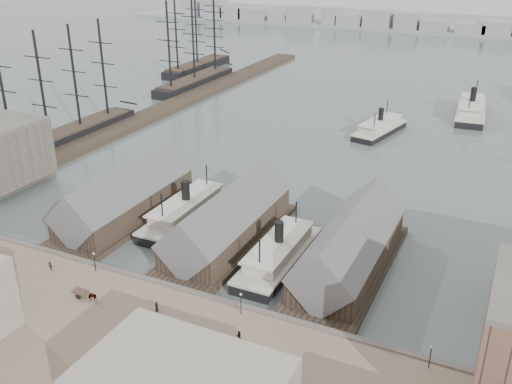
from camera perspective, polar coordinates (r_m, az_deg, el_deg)
The scene contains 24 objects.
ground at distance 107.59m, azimuth -7.00°, elevation -8.81°, with size 900.00×900.00×0.00m, color #4B5756.
quay at distance 94.06m, azimuth -13.69°, elevation -14.09°, with size 180.00×30.00×2.00m, color #7A6652.
seawall at distance 103.38m, azimuth -8.57°, elevation -9.65°, with size 180.00×1.20×2.30m, color #59544C.
west_wharf at distance 219.17m, azimuth -8.26°, elevation 8.62°, with size 10.00×220.00×1.60m, color #2D231C.
ferry_shed_west at distance 131.10m, azimuth -12.83°, elevation -0.65°, with size 14.00×42.00×12.60m.
ferry_shed_center at distance 117.85m, azimuth -2.76°, elevation -2.94°, with size 14.00×42.00×12.60m.
ferry_shed_east at distance 109.28m, azimuth 9.41°, elevation -5.57°, with size 14.00×42.00×12.60m.
lamp_post_near_w at distance 108.55m, azimuth -15.87°, elevation -6.40°, with size 0.44×0.44×3.92m.
lamp_post_near_e at distance 93.59m, azimuth -1.52°, elevation -10.70°, with size 0.44×0.44×3.92m.
lamp_post_far_e at distance 86.80m, azimuth 17.08°, elevation -15.11°, with size 0.44×0.44×3.92m.
far_shore at distance 416.36m, azimuth 18.80°, elevation 15.31°, with size 500.00×40.00×15.72m.
ferry_docked_west at distance 128.24m, azimuth -6.94°, elevation -1.88°, with size 8.57×28.58×10.21m.
ferry_docked_east at distance 110.95m, azimuth 2.28°, elevation -6.16°, with size 8.13×27.09×9.68m.
ferry_open_near at distance 189.78m, azimuth 12.27°, elevation 6.32°, with size 12.77×26.48×9.09m.
ferry_open_mid at distance 217.59m, azimuth 20.70°, elevation 7.71°, with size 12.05×32.29×11.29m.
sailing_ship_near at distance 187.23m, azimuth -18.48°, elevation 5.52°, with size 8.49×58.51×34.92m.
sailing_ship_mid at distance 249.67m, azimuth -6.14°, elevation 11.04°, with size 8.95×51.73×36.80m.
sailing_ship_far at distance 281.35m, azimuth -5.87°, elevation 12.51°, with size 8.77×48.73×36.06m.
horse_cart_center at distance 101.73m, azimuth -16.35°, elevation -9.93°, with size 4.93×1.59×1.68m.
horse_cart_right at distance 84.60m, azimuth -7.01°, elevation -16.92°, with size 4.80×2.67×1.56m.
pedestrian_2 at distance 112.36m, azimuth -19.88°, elevation -6.99°, with size 1.06×0.61×1.64m, color black.
pedestrian_4 at distance 96.56m, azimuth -9.91°, elevation -11.20°, with size 0.86×0.56×1.76m, color black.
pedestrian_5 at distance 86.70m, azimuth -8.01°, elevation -15.76°, with size 0.62×0.45×1.70m, color black.
pedestrian_6 at distance 89.21m, azimuth -1.73°, elevation -14.16°, with size 0.84×0.65×1.73m, color black.
Camera 1 is at (50.42, -75.35, 57.94)m, focal length 40.00 mm.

